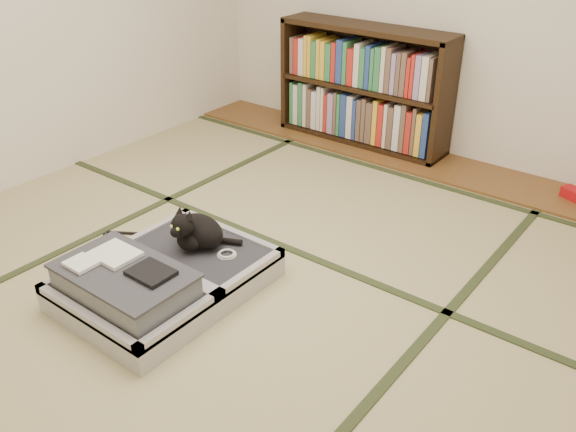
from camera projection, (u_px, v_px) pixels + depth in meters
The scene contains 9 objects.
floor at pixel (241, 279), 3.25m from camera, with size 4.50×4.50×0.00m, color tan.
wood_strip at pixel (415, 160), 4.63m from camera, with size 4.00×0.50×0.02m, color brown.
red_item at pixel (574, 194), 4.02m from camera, with size 0.15×0.09×0.07m, color #B00E12.
tatami_borders at pixel (296, 241), 3.59m from camera, with size 4.00×4.50×0.01m.
bookcase at pixel (364, 88), 4.75m from camera, with size 1.40×0.32×0.92m.
suitcase at pixel (160, 279), 3.06m from camera, with size 0.75×1.00×0.30m.
cat at pixel (196, 231), 3.21m from camera, with size 0.33×0.34×0.27m.
cable_coil at pixel (227, 254), 3.18m from camera, with size 0.10×0.10×0.03m.
hanger at pixel (134, 242), 3.57m from camera, with size 0.44×0.22×0.01m.
Camera 1 is at (1.85, -1.97, 1.86)m, focal length 38.00 mm.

